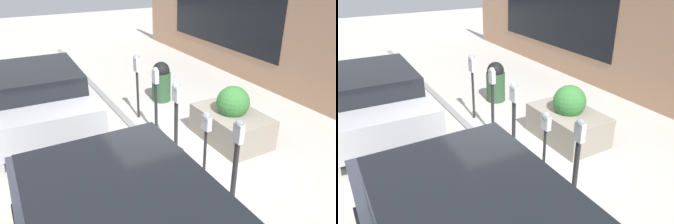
{
  "view_description": "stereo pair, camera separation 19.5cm",
  "coord_description": "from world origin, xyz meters",
  "views": [
    {
      "loc": [
        -4.9,
        2.57,
        3.54
      ],
      "look_at": [
        0.0,
        -0.09,
        0.94
      ],
      "focal_mm": 35.0,
      "sensor_mm": 36.0,
      "label": 1
    },
    {
      "loc": [
        -4.8,
        2.74,
        3.54
      ],
      "look_at": [
        0.0,
        -0.09,
        0.94
      ],
      "focal_mm": 35.0,
      "sensor_mm": 36.0,
      "label": 2
    }
  ],
  "objects": [
    {
      "name": "ground_plane",
      "position": [
        0.0,
        0.0,
        0.0
      ],
      "size": [
        40.0,
        40.0,
        0.0
      ],
      "primitive_type": "plane",
      "color": "beige"
    },
    {
      "name": "curb_strip",
      "position": [
        0.0,
        0.08,
        0.02
      ],
      "size": [
        19.0,
        0.16,
        0.04
      ],
      "color": "gray",
      "rests_on": "ground_plane"
    },
    {
      "name": "building_facade",
      "position": [
        0.0,
        -4.47,
        1.66
      ],
      "size": [
        19.0,
        0.17,
        3.31
      ],
      "color": "tan",
      "rests_on": "ground_plane"
    },
    {
      "name": "parking_meter_nearest",
      "position": [
        -1.81,
        -0.25,
        0.94
      ],
      "size": [
        0.15,
        0.13,
        1.52
      ],
      "color": "#232326",
      "rests_on": "ground_plane"
    },
    {
      "name": "parking_meter_second",
      "position": [
        -0.97,
        -0.29,
        0.98
      ],
      "size": [
        0.18,
        0.16,
        1.29
      ],
      "color": "#232326",
      "rests_on": "ground_plane"
    },
    {
      "name": "parking_meter_middle",
      "position": [
        0.06,
        -0.3,
        1.01
      ],
      "size": [
        0.2,
        0.17,
        1.47
      ],
      "color": "#232326",
      "rests_on": "ground_plane"
    },
    {
      "name": "parking_meter_fourth",
      "position": [
        0.87,
        -0.27,
        1.01
      ],
      "size": [
        0.15,
        0.13,
        1.55
      ],
      "color": "#232326",
      "rests_on": "ground_plane"
    },
    {
      "name": "parking_meter_farthest",
      "position": [
        1.85,
        -0.27,
        1.17
      ],
      "size": [
        0.18,
        0.16,
        1.58
      ],
      "color": "#232326",
      "rests_on": "ground_plane"
    },
    {
      "name": "planter_box",
      "position": [
        -0.1,
        -1.56,
        0.45
      ],
      "size": [
        1.63,
        1.07,
        1.21
      ],
      "color": "gray",
      "rests_on": "ground_plane"
    },
    {
      "name": "parked_car_middle",
      "position": [
        2.6,
        1.84,
        0.77
      ],
      "size": [
        4.22,
        2.06,
        1.4
      ],
      "rotation": [
        0.0,
        0.0,
        -0.03
      ],
      "color": "#B7B7BC",
      "rests_on": "ground_plane"
    },
    {
      "name": "trash_bin",
      "position": [
        2.54,
        -1.26,
        0.54
      ],
      "size": [
        0.51,
        0.51,
        1.09
      ],
      "color": "#2D5133",
      "rests_on": "ground_plane"
    }
  ]
}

